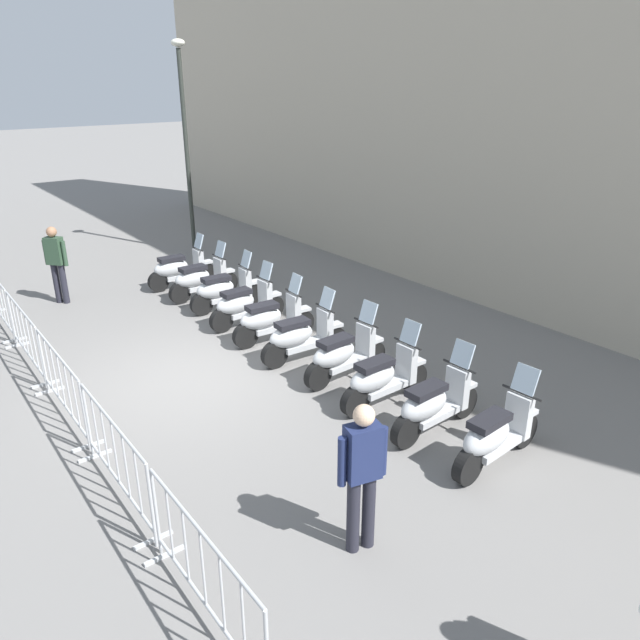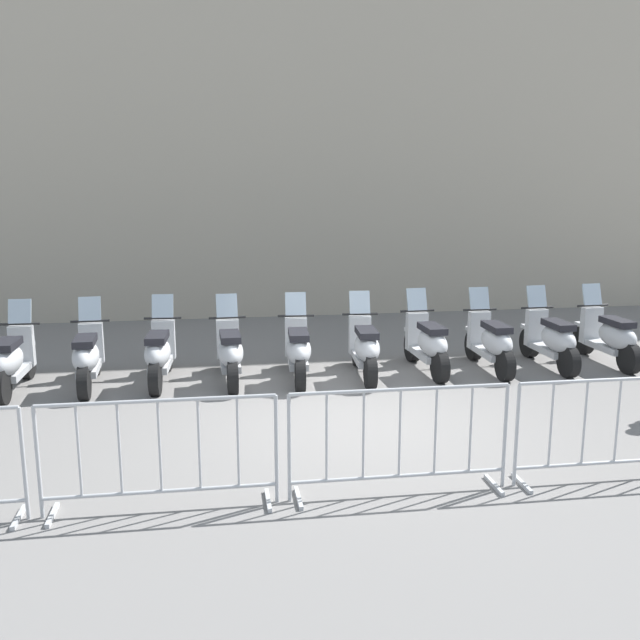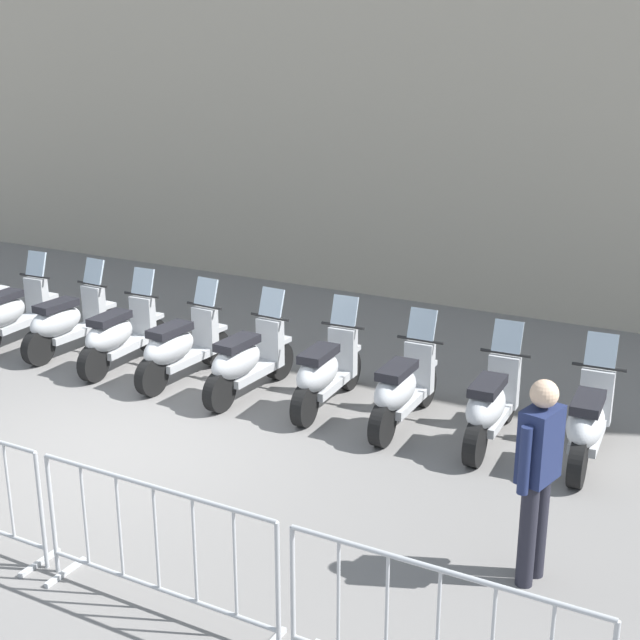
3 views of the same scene
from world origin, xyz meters
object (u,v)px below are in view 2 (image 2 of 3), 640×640
motorcycle_7 (491,343)px  motorcycle_9 (609,337)px  motorcycle_3 (230,353)px  motorcycle_4 (298,351)px  motorcycle_6 (428,344)px  motorcycle_8 (552,340)px  motorcycle_2 (160,354)px  barrier_segment_1 (160,456)px  barrier_segment_3 (617,430)px  motorcycle_5 (365,349)px  motorcycle_0 (12,361)px  motorcycle_1 (88,358)px  barrier_segment_2 (400,442)px

motorcycle_7 → motorcycle_9: 2.02m
motorcycle_3 → motorcycle_4: 1.00m
motorcycle_6 → motorcycle_8: (2.01, -0.22, 0.00)m
motorcycle_2 → barrier_segment_1: 4.04m
motorcycle_6 → barrier_segment_1: size_ratio=0.81×
motorcycle_7 → barrier_segment_3: 3.98m
motorcycle_5 → barrier_segment_1: 4.76m
motorcycle_0 → motorcycle_2: same height
motorcycle_2 → barrier_segment_3: motorcycle_2 is taller
motorcycle_4 → motorcycle_9: (5.05, -0.37, 0.00)m
motorcycle_1 → barrier_segment_2: size_ratio=0.81×
motorcycle_7 → barrier_segment_1: 6.20m
motorcycle_0 → motorcycle_7: (7.04, -0.65, 0.00)m
motorcycle_6 → motorcycle_1: bearing=174.8°
motorcycle_2 → barrier_segment_3: size_ratio=0.80×
motorcycle_3 → motorcycle_4: (1.00, -0.11, 0.00)m
motorcycle_3 → motorcycle_8: bearing=-4.9°
barrier_segment_1 → barrier_segment_2: (2.22, -0.22, 0.00)m
motorcycle_6 → barrier_segment_2: size_ratio=0.81×
motorcycle_9 → barrier_segment_1: (-7.15, -3.35, 0.07)m
motorcycle_2 → barrier_segment_3: (4.34, -4.48, 0.07)m
motorcycle_0 → motorcycle_6: size_ratio=1.00×
motorcycle_0 → barrier_segment_1: size_ratio=0.81×
motorcycle_2 → barrier_segment_2: bearing=-63.6°
motorcycle_5 → motorcycle_9: (4.04, -0.26, 0.00)m
motorcycle_2 → barrier_segment_2: 4.76m
motorcycle_5 → motorcycle_9: same height
motorcycle_7 → motorcycle_0: bearing=174.7°
motorcycle_0 → motorcycle_4: 4.04m
motorcycle_3 → barrier_segment_3: bearing=-52.0°
motorcycle_1 → motorcycle_5: size_ratio=1.00×
motorcycle_4 → motorcycle_8: 4.05m
motorcycle_5 → motorcycle_6: size_ratio=1.00×
motorcycle_1 → motorcycle_8: same height
barrier_segment_1 → barrier_segment_3: (4.45, -0.44, 0.00)m
motorcycle_2 → motorcycle_3: size_ratio=1.00×
motorcycle_4 → motorcycle_3: bearing=173.4°
motorcycle_2 → motorcycle_5: (3.00, -0.43, 0.00)m
motorcycle_5 → motorcycle_6: bearing=1.2°
motorcycle_4 → motorcycle_5: (1.00, -0.11, 0.00)m
motorcycle_5 → motorcycle_9: bearing=-3.7°
motorcycle_1 → barrier_segment_2: bearing=-54.1°
motorcycle_6 → motorcycle_3: bearing=176.1°
motorcycle_2 → motorcycle_8: (6.03, -0.64, 0.00)m
motorcycle_6 → motorcycle_8: bearing=-6.4°
barrier_segment_2 → motorcycle_2: bearing=116.4°
motorcycle_9 → barrier_segment_1: bearing=-154.9°
barrier_segment_2 → motorcycle_6: bearing=63.6°
motorcycle_9 → barrier_segment_3: (-2.70, -3.79, 0.07)m
motorcycle_0 → motorcycle_3: same height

